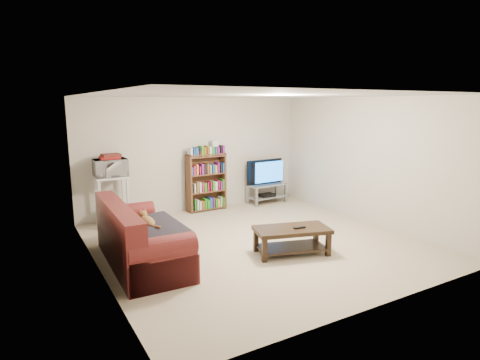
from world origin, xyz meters
TOP-DOWN VIEW (x-y plane):
  - floor at (0.00, 0.00)m, footprint 5.00×5.00m
  - ceiling at (0.00, 0.00)m, footprint 5.00×5.00m
  - wall_back at (0.00, 2.50)m, footprint 5.00×0.00m
  - wall_front at (0.00, -2.50)m, footprint 5.00×0.00m
  - wall_left at (-2.50, 0.00)m, footprint 0.00×5.00m
  - wall_right at (2.50, 0.00)m, footprint 0.00×5.00m
  - sofa at (-1.98, 0.09)m, footprint 0.96×2.12m
  - blanket at (-1.80, -0.06)m, footprint 0.87×1.09m
  - cat at (-1.80, 0.13)m, footprint 0.24×0.58m
  - coffee_table at (0.19, -0.69)m, footprint 1.24×0.86m
  - remote at (0.27, -0.77)m, footprint 0.19×0.07m
  - tv_stand at (1.64, 2.17)m, footprint 0.93×0.46m
  - television at (1.64, 2.17)m, footprint 0.98×0.19m
  - dvd_player at (1.64, 2.17)m, footprint 0.38×0.27m
  - bookshelf at (0.16, 2.30)m, footprint 0.86×0.29m
  - shelf_clutter at (0.26, 2.32)m, footprint 0.63×0.21m
  - microwave_stand at (-1.85, 2.16)m, footprint 0.60×0.44m
  - microwave at (-1.85, 2.16)m, footprint 0.59×0.40m
  - game_boxes at (-1.85, 2.16)m, footprint 0.35×0.30m

SIDE VIEW (x-z plane):
  - floor at x=0.00m, z-range 0.00..0.00m
  - dvd_player at x=1.64m, z-range 0.16..0.22m
  - coffee_table at x=0.19m, z-range 0.08..0.49m
  - tv_stand at x=1.64m, z-range 0.08..0.53m
  - sofa at x=-1.98m, z-range -0.13..0.76m
  - remote at x=0.27m, z-range 0.41..0.43m
  - blanket at x=-1.80m, z-range 0.44..0.62m
  - cat at x=-1.80m, z-range 0.50..0.68m
  - microwave_stand at x=-1.85m, z-range 0.13..1.08m
  - bookshelf at x=0.16m, z-range 0.02..1.25m
  - television at x=1.64m, z-range 0.45..1.01m
  - microwave at x=-1.85m, z-range 0.95..1.27m
  - wall_back at x=0.00m, z-range -1.30..3.70m
  - wall_front at x=0.00m, z-range -1.30..3.70m
  - wall_left at x=-2.50m, z-range -1.30..3.70m
  - wall_right at x=2.50m, z-range -1.30..3.70m
  - game_boxes at x=-1.85m, z-range 1.27..1.32m
  - shelf_clutter at x=0.26m, z-range 1.20..1.48m
  - ceiling at x=0.00m, z-range 2.40..2.40m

